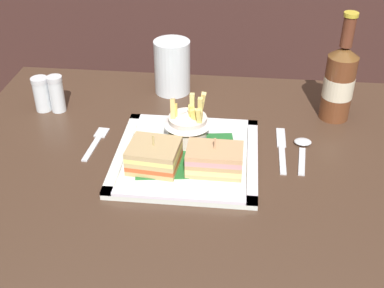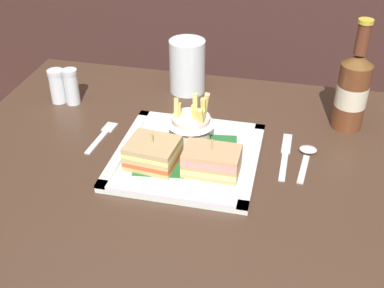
# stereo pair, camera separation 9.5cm
# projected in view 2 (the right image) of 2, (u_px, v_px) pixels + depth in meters

# --- Properties ---
(dining_table) EXTENTS (1.00, 0.77, 0.78)m
(dining_table) POSITION_uv_depth(u_px,v_px,m) (197.00, 218.00, 1.05)
(dining_table) COLOR #463022
(dining_table) RESTS_ON ground_plane
(square_plate) EXTENTS (0.27, 0.27, 0.02)m
(square_plate) POSITION_uv_depth(u_px,v_px,m) (187.00, 157.00, 0.98)
(square_plate) COLOR white
(square_plate) RESTS_ON dining_table
(sandwich_half_left) EXTENTS (0.10, 0.09, 0.07)m
(sandwich_half_left) POSITION_uv_depth(u_px,v_px,m) (153.00, 153.00, 0.94)
(sandwich_half_left) COLOR tan
(sandwich_half_left) RESTS_ON square_plate
(sandwich_half_right) EXTENTS (0.10, 0.07, 0.07)m
(sandwich_half_right) POSITION_uv_depth(u_px,v_px,m) (212.00, 161.00, 0.92)
(sandwich_half_right) COLOR tan
(sandwich_half_right) RESTS_ON square_plate
(fries_cup) EXTENTS (0.10, 0.10, 0.11)m
(fries_cup) POSITION_uv_depth(u_px,v_px,m) (191.00, 124.00, 0.99)
(fries_cup) COLOR silver
(fries_cup) RESTS_ON square_plate
(beer_bottle) EXTENTS (0.07, 0.07, 0.24)m
(beer_bottle) POSITION_uv_depth(u_px,v_px,m) (353.00, 90.00, 1.04)
(beer_bottle) COLOR brown
(beer_bottle) RESTS_ON dining_table
(water_glass) EXTENTS (0.09, 0.09, 0.13)m
(water_glass) POSITION_uv_depth(u_px,v_px,m) (187.00, 69.00, 1.19)
(water_glass) COLOR silver
(water_glass) RESTS_ON dining_table
(fork) EXTENTS (0.03, 0.12, 0.00)m
(fork) POSITION_uv_depth(u_px,v_px,m) (103.00, 135.00, 1.05)
(fork) COLOR silver
(fork) RESTS_ON dining_table
(knife) EXTENTS (0.02, 0.16, 0.00)m
(knife) POSITION_uv_depth(u_px,v_px,m) (285.00, 154.00, 0.99)
(knife) COLOR silver
(knife) RESTS_ON dining_table
(spoon) EXTENTS (0.04, 0.12, 0.01)m
(spoon) POSITION_uv_depth(u_px,v_px,m) (307.00, 154.00, 0.99)
(spoon) COLOR silver
(spoon) RESTS_ON dining_table
(salt_shaker) EXTENTS (0.04, 0.04, 0.08)m
(salt_shaker) POSITION_uv_depth(u_px,v_px,m) (58.00, 88.00, 1.16)
(salt_shaker) COLOR silver
(salt_shaker) RESTS_ON dining_table
(pepper_shaker) EXTENTS (0.03, 0.03, 0.08)m
(pepper_shaker) POSITION_uv_depth(u_px,v_px,m) (72.00, 89.00, 1.15)
(pepper_shaker) COLOR silver
(pepper_shaker) RESTS_ON dining_table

